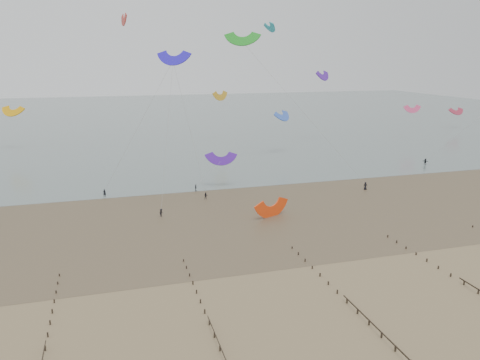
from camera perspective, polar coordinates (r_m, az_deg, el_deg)
name	(u,v)px	position (r m, az deg, el deg)	size (l,w,h in m)	color
ground	(298,285)	(66.77, 7.11, -12.55)	(500.00, 500.00, 0.00)	brown
sea_and_shore	(214,211)	(95.92, -3.24, -3.85)	(500.00, 665.00, 0.03)	#475654
groynes	(408,359)	(54.14, 19.75, -19.87)	(72.16, 50.16, 1.00)	black
kitesurfer_lead	(104,193)	(109.94, -16.19, -1.53)	(0.64, 0.42, 1.76)	black
kitesurfers	(325,181)	(117.92, 10.32, -0.10)	(134.35, 26.58, 1.87)	black
grounded_kite	(272,216)	(93.04, 3.89, -4.46)	(7.15, 3.75, 5.45)	#FF4110
kites_airborne	(146,86)	(143.06, -11.37, 11.17)	(250.39, 118.83, 43.16)	#18941C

